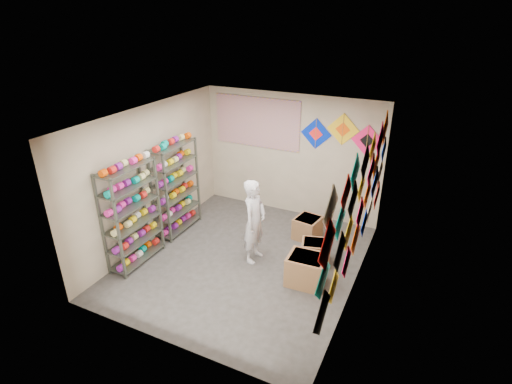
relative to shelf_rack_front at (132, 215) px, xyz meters
The scene contains 12 objects.
ground 2.19m from the shelf_rack_front, 25.53° to the left, with size 4.50×4.50×0.00m, color #33302D.
room_walls 2.09m from the shelf_rack_front, 25.53° to the left, with size 4.50×4.50×4.50m.
shelf_rack_front is the anchor object (origin of this frame).
shelf_rack_back 1.30m from the shelf_rack_front, 90.00° to the left, with size 0.40×1.10×1.90m, color #4C5147.
string_spools 0.66m from the shelf_rack_front, 90.00° to the left, with size 0.12×2.36×0.12m.
kite_wall_display 3.92m from the shelf_rack_front, 12.96° to the left, with size 0.06×4.37×2.05m.
back_wall_kites 4.32m from the shelf_rack_front, 47.29° to the left, with size 1.71×0.02×0.83m.
poster 3.40m from the shelf_rack_front, 72.35° to the left, with size 2.00×0.01×1.10m, color #7C51B1.
shopkeeper 2.17m from the shelf_rack_front, 27.31° to the left, with size 0.39×0.59×1.59m, color silver.
carton_a 3.19m from the shelf_rack_front, 13.31° to the left, with size 0.63×0.52×0.52m, color brown.
carton_b 3.37m from the shelf_rack_front, 24.81° to the left, with size 0.52×0.42×0.42m, color brown.
carton_c 3.42m from the shelf_rack_front, 39.87° to the left, with size 0.47×0.51×0.45m, color brown.
Camera 1 is at (2.88, -5.51, 4.28)m, focal length 28.00 mm.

